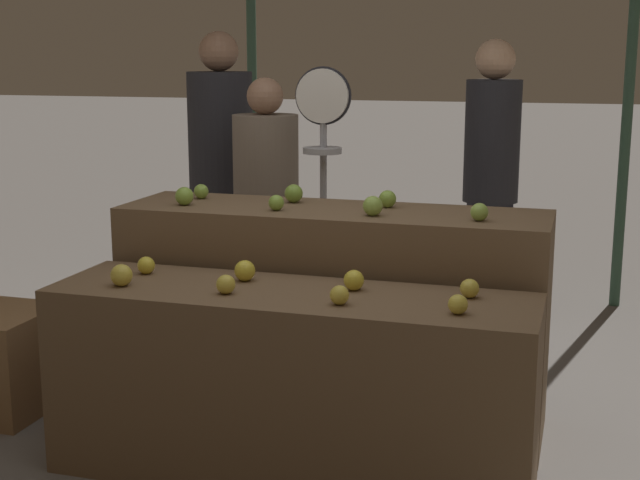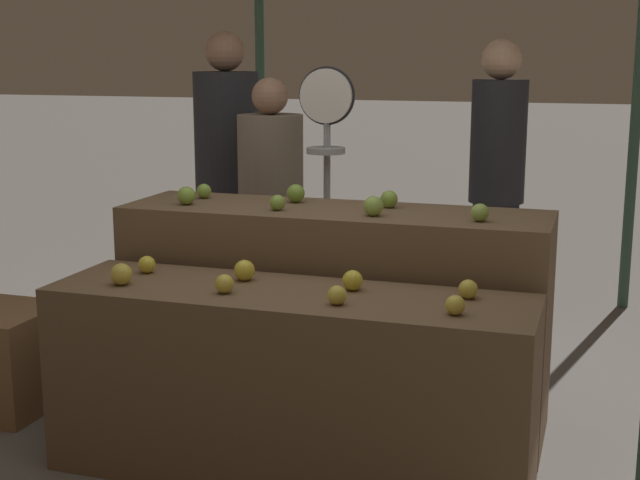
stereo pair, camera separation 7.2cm
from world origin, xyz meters
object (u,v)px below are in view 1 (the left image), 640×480
(person_vendor_at_scale, at_px, (266,197))
(person_customer_right, at_px, (221,160))
(produce_scale, at_px, (323,152))
(person_customer_left, at_px, (491,165))

(person_vendor_at_scale, relative_size, person_customer_right, 0.86)
(produce_scale, relative_size, person_customer_right, 0.89)
(person_vendor_at_scale, distance_m, person_customer_right, 0.58)
(person_vendor_at_scale, height_order, person_customer_right, person_customer_right)
(produce_scale, relative_size, person_customer_left, 0.92)
(produce_scale, xyz_separation_m, person_customer_right, (-0.85, 0.66, -0.14))
(person_customer_right, bearing_deg, person_vendor_at_scale, 145.72)
(produce_scale, distance_m, person_vendor_at_scale, 0.59)
(produce_scale, height_order, person_customer_right, person_customer_right)
(produce_scale, bearing_deg, person_vendor_at_scale, 145.17)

